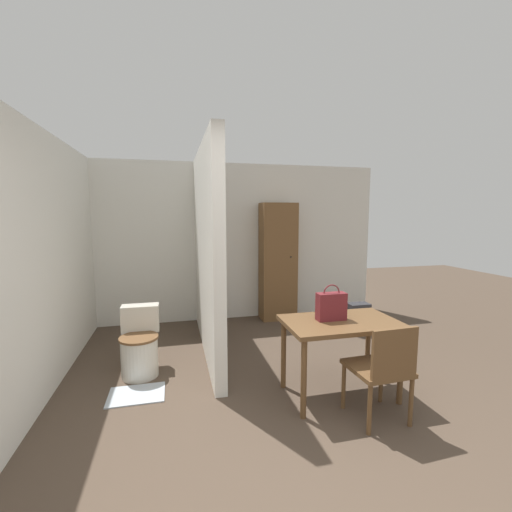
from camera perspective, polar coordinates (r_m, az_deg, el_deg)
wall_back at (r=5.57m, az=-4.77°, el=2.33°), size 5.03×0.12×2.50m
wall_left at (r=3.72m, az=-32.57°, el=-1.06°), size 0.12×4.87×2.50m
partition_wall at (r=4.25m, az=-8.25°, el=0.84°), size 0.12×2.43×2.50m
dining_table at (r=3.33m, az=13.89°, el=-11.93°), size 1.04×0.65×0.73m
wooden_chair at (r=3.09m, az=20.32°, el=-17.03°), size 0.46×0.46×0.84m
toilet at (r=3.97m, az=-18.80°, el=-14.00°), size 0.40×0.55×0.70m
handbag at (r=3.26m, az=12.42°, el=-8.13°), size 0.27×0.11×0.34m
wooden_cabinet at (r=5.53m, az=3.66°, el=-0.94°), size 0.56×0.38×1.88m
bath_mat at (r=3.66m, az=-19.28°, el=-20.96°), size 0.51×0.38×0.01m
space_heater at (r=5.21m, az=16.66°, el=-9.87°), size 0.30×0.19×0.43m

